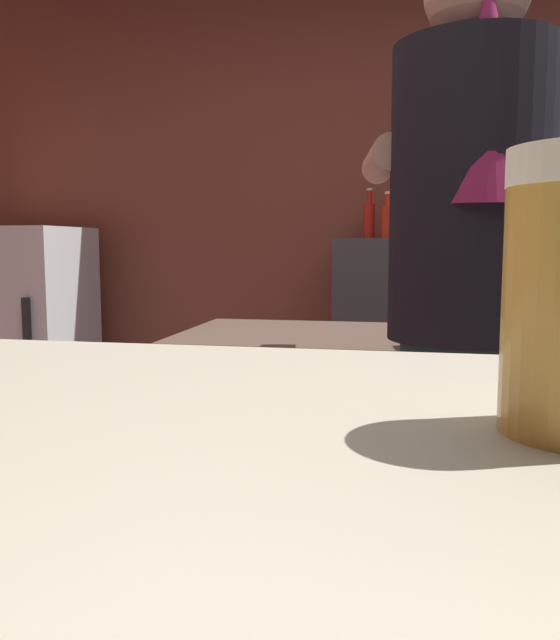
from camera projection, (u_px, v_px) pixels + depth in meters
wall_back at (418, 207)px, 3.39m from camera, size 5.20×0.10×2.70m
prep_counter at (541, 494)px, 1.87m from camera, size 2.10×0.60×0.89m
back_shelf at (419, 360)px, 3.20m from camera, size 0.82×0.36×1.18m
mini_fridge at (21, 347)px, 3.43m from camera, size 0.64×0.58×1.24m
bartender at (468, 300)px, 1.41m from camera, size 0.46×0.53×1.78m
mixing_bowl at (434, 325)px, 1.94m from camera, size 0.16×0.16×0.04m
bottle_vinegar at (388, 220)px, 3.09m from camera, size 0.07×0.07×0.22m
bottle_hot_sauce at (406, 222)px, 3.06m from camera, size 0.06×0.06×0.20m
bottle_soy at (369, 219)px, 3.19m from camera, size 0.06×0.06×0.24m
bottle_olive_oil at (478, 223)px, 3.10m from camera, size 0.07×0.07×0.19m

